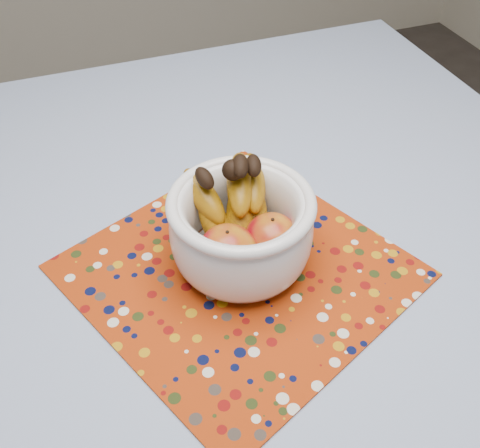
# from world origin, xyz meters

# --- Properties ---
(table) EXTENTS (1.20, 1.20, 0.75)m
(table) POSITION_xyz_m (0.00, 0.00, 0.67)
(table) COLOR brown
(table) RESTS_ON ground
(tablecloth) EXTENTS (1.32, 1.32, 0.01)m
(tablecloth) POSITION_xyz_m (0.00, 0.00, 0.76)
(tablecloth) COLOR #667FAA
(tablecloth) RESTS_ON table
(placemat) EXTENTS (0.58, 0.58, 0.00)m
(placemat) POSITION_xyz_m (-0.02, -0.07, 0.76)
(placemat) COLOR #972B08
(placemat) RESTS_ON tablecloth
(fruit_bowl) EXTENTS (0.21, 0.23, 0.18)m
(fruit_bowl) POSITION_xyz_m (-0.01, -0.04, 0.84)
(fruit_bowl) COLOR white
(fruit_bowl) RESTS_ON placemat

